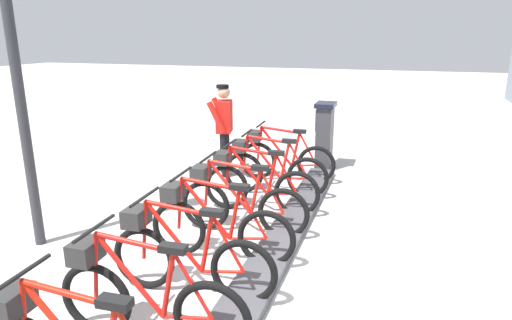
# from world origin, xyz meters

# --- Properties ---
(ground_plane) EXTENTS (60.00, 60.00, 0.00)m
(ground_plane) POSITION_xyz_m (0.00, 0.00, 0.00)
(ground_plane) COLOR beige
(dock_rail_base) EXTENTS (0.44, 7.60, 0.10)m
(dock_rail_base) POSITION_xyz_m (0.00, 0.00, 0.05)
(dock_rail_base) COLOR #47474C
(dock_rail_base) RESTS_ON ground
(payment_kiosk) EXTENTS (0.36, 0.52, 1.28)m
(payment_kiosk) POSITION_xyz_m (0.05, -4.17, 0.67)
(payment_kiosk) COLOR #38383D
(payment_kiosk) RESTS_ON ground
(bike_docked_0) EXTENTS (1.72, 0.54, 1.02)m
(bike_docked_0) POSITION_xyz_m (0.62, -3.20, 0.43)
(bike_docked_0) COLOR black
(bike_docked_0) RESTS_ON ground
(bike_docked_1) EXTENTS (1.72, 0.54, 1.02)m
(bike_docked_1) POSITION_xyz_m (0.62, -2.44, 0.43)
(bike_docked_1) COLOR black
(bike_docked_1) RESTS_ON ground
(bike_docked_2) EXTENTS (1.72, 0.54, 1.02)m
(bike_docked_2) POSITION_xyz_m (0.62, -1.69, 0.43)
(bike_docked_2) COLOR black
(bike_docked_2) RESTS_ON ground
(bike_docked_3) EXTENTS (1.72, 0.54, 1.02)m
(bike_docked_3) POSITION_xyz_m (0.62, -0.93, 0.43)
(bike_docked_3) COLOR black
(bike_docked_3) RESTS_ON ground
(bike_docked_4) EXTENTS (1.72, 0.54, 1.02)m
(bike_docked_4) POSITION_xyz_m (0.62, -0.17, 0.43)
(bike_docked_4) COLOR black
(bike_docked_4) RESTS_ON ground
(bike_docked_5) EXTENTS (1.72, 0.54, 1.02)m
(bike_docked_5) POSITION_xyz_m (0.62, 0.58, 0.43)
(bike_docked_5) COLOR black
(bike_docked_5) RESTS_ON ground
(bike_docked_6) EXTENTS (1.72, 0.54, 1.02)m
(bike_docked_6) POSITION_xyz_m (0.62, 1.34, 0.43)
(bike_docked_6) COLOR black
(bike_docked_6) RESTS_ON ground
(worker_near_rack) EXTENTS (0.51, 0.68, 1.66)m
(worker_near_rack) POSITION_xyz_m (1.71, -3.16, 0.91)
(worker_near_rack) COLOR white
(worker_near_rack) RESTS_ON ground
(lamp_post) EXTENTS (0.32, 0.32, 4.27)m
(lamp_post) POSITION_xyz_m (2.86, 0.12, 2.77)
(lamp_post) COLOR #2D2D33
(lamp_post) RESTS_ON ground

